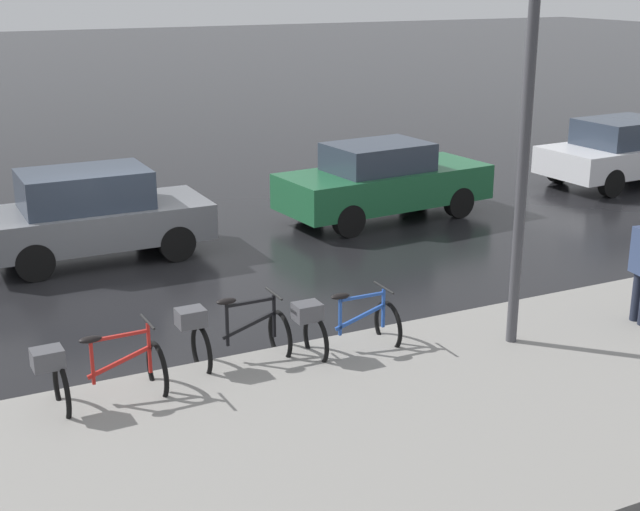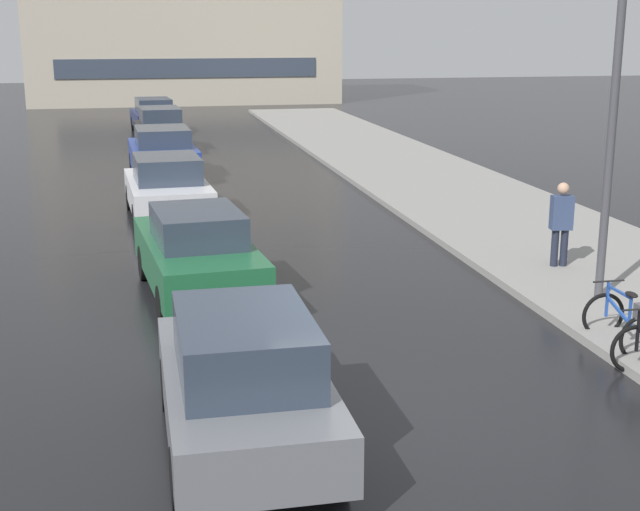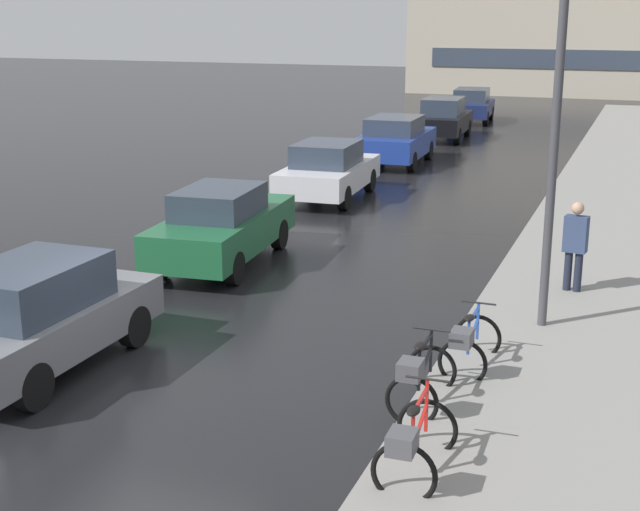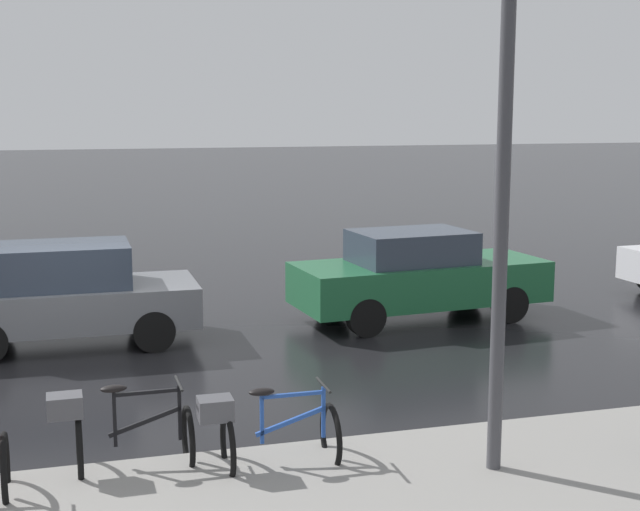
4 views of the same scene
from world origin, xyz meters
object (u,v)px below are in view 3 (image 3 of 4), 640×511
bicycle_third (469,345)px  car_white (328,170)px  bicycle_second (419,378)px  car_green (222,225)px  streetlamp (557,99)px  car_grey (38,315)px  car_navy (472,105)px  car_blue (395,140)px  pedestrian (575,245)px  bicycle_nearest (413,445)px  car_black (444,118)px

bicycle_third → car_white: (-6.05, 10.79, 0.30)m
bicycle_second → car_green: car_green is taller
streetlamp → car_white: bearing=128.2°
car_grey → car_navy: car_grey is taller
car_green → car_blue: size_ratio=1.07×
bicycle_third → car_blue: car_blue is taller
pedestrian → streetlamp: bearing=-97.6°
car_navy → streetlamp: (6.59, -27.10, 2.91)m
car_white → car_navy: bearing=89.3°
bicycle_third → car_green: (-5.84, 4.02, 0.31)m
bicycle_third → car_green: car_green is taller
bicycle_second → streetlamp: 4.93m
streetlamp → car_grey: bearing=-148.2°
bicycle_nearest → car_green: (-5.89, 7.20, 0.30)m
car_black → streetlamp: streetlamp is taller
pedestrian → bicycle_third: bearing=-103.7°
car_grey → car_white: bearing=91.3°
car_grey → car_black: size_ratio=0.93×
bicycle_nearest → car_navy: (-5.89, 32.44, 0.30)m
bicycle_third → car_grey: size_ratio=0.36×
bicycle_second → car_black: 25.29m
bicycle_second → car_blue: car_blue is taller
car_blue → streetlamp: 16.44m
bicycle_nearest → car_green: car_green is taller
car_black → bicycle_nearest: bearing=-77.6°
car_black → car_navy: bearing=90.7°
bicycle_second → car_green: (-5.51, 5.44, 0.30)m
car_grey → car_black: car_black is taller
bicycle_third → car_black: 23.98m
bicycle_third → car_white: car_white is taller
bicycle_second → pedestrian: bearing=76.4°
bicycle_nearest → streetlamp: (0.69, 5.34, 3.21)m
bicycle_nearest → car_grey: bearing=167.4°
car_grey → car_blue: size_ratio=0.92×
car_blue → streetlamp: size_ratio=0.69×
bicycle_second → bicycle_third: 1.46m
car_grey → car_black: (0.01, 25.15, 0.02)m
car_grey → car_green: bearing=90.7°
bicycle_nearest → bicycle_second: (-0.39, 1.75, 0.01)m
car_black → car_navy: size_ratio=1.06×
streetlamp → car_green: bearing=164.2°
car_black → car_white: bearing=-91.3°
car_black → streetlamp: 22.28m
bicycle_second → car_grey: bearing=-175.3°
bicycle_second → car_black: bearing=102.4°
bicycle_second → pedestrian: 5.78m
car_white → pedestrian: pedestrian is taller
car_blue → streetlamp: bearing=-65.7°
bicycle_nearest → pedestrian: 7.43m
bicycle_second → car_black: size_ratio=0.34×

